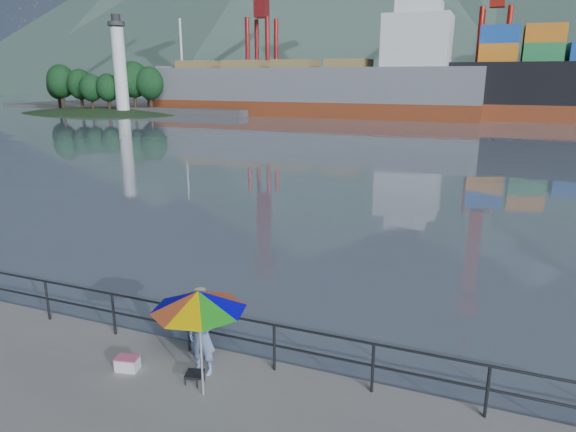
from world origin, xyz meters
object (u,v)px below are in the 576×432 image
(cooler_bag, at_px, (128,364))
(bulk_carrier, at_px, (317,87))
(fisherman, at_px, (202,335))
(beach_umbrella, at_px, (199,300))

(cooler_bag, distance_m, bulk_carrier, 72.94)
(fisherman, bearing_deg, cooler_bag, -158.83)
(bulk_carrier, bearing_deg, beach_umbrella, -72.77)
(fisherman, height_order, cooler_bag, fisherman)
(bulk_carrier, bearing_deg, fisherman, -72.91)
(fisherman, distance_m, beach_umbrella, 1.35)
(fisherman, xyz_separation_m, cooler_bag, (-1.47, -0.51, -0.70))
(beach_umbrella, xyz_separation_m, bulk_carrier, (-21.78, 70.23, 2.18))
(cooler_bag, xyz_separation_m, bulk_carrier, (-19.92, 70.06, 3.98))
(cooler_bag, relative_size, bulk_carrier, 0.01)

